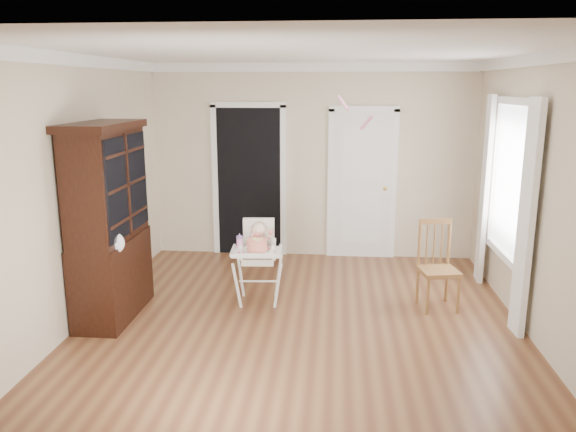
# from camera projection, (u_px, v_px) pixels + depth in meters

# --- Properties ---
(floor) EXTENTS (5.00, 5.00, 0.00)m
(floor) POSITION_uv_depth(u_px,v_px,m) (300.00, 325.00, 5.75)
(floor) COLOR brown
(floor) RESTS_ON ground
(ceiling) EXTENTS (5.00, 5.00, 0.00)m
(ceiling) POSITION_uv_depth(u_px,v_px,m) (301.00, 52.00, 5.14)
(ceiling) COLOR white
(ceiling) RESTS_ON wall_back
(wall_back) EXTENTS (4.50, 0.00, 4.50)m
(wall_back) POSITION_uv_depth(u_px,v_px,m) (312.00, 162.00, 7.87)
(wall_back) COLOR beige
(wall_back) RESTS_ON floor
(wall_left) EXTENTS (0.00, 5.00, 5.00)m
(wall_left) POSITION_uv_depth(u_px,v_px,m) (78.00, 192.00, 5.64)
(wall_left) COLOR beige
(wall_left) RESTS_ON floor
(wall_right) EXTENTS (0.00, 5.00, 5.00)m
(wall_right) POSITION_uv_depth(u_px,v_px,m) (540.00, 200.00, 5.25)
(wall_right) COLOR beige
(wall_right) RESTS_ON floor
(crown_molding) EXTENTS (4.50, 5.00, 0.12)m
(crown_molding) POSITION_uv_depth(u_px,v_px,m) (301.00, 58.00, 5.15)
(crown_molding) COLOR white
(crown_molding) RESTS_ON ceiling
(doorway) EXTENTS (1.06, 0.05, 2.22)m
(doorway) POSITION_uv_depth(u_px,v_px,m) (249.00, 178.00, 7.99)
(doorway) COLOR black
(doorway) RESTS_ON wall_back
(closet_door) EXTENTS (0.96, 0.09, 2.13)m
(closet_door) POSITION_uv_depth(u_px,v_px,m) (362.00, 186.00, 7.86)
(closet_door) COLOR white
(closet_door) RESTS_ON wall_back
(window_right) EXTENTS (0.13, 1.84, 2.30)m
(window_right) POSITION_uv_depth(u_px,v_px,m) (507.00, 191.00, 6.05)
(window_right) COLOR white
(window_right) RESTS_ON wall_right
(high_chair) EXTENTS (0.59, 0.72, 0.96)m
(high_chair) POSITION_uv_depth(u_px,v_px,m) (258.00, 252.00, 6.25)
(high_chair) COLOR white
(high_chair) RESTS_ON floor
(baby) EXTENTS (0.28, 0.20, 0.39)m
(baby) POSITION_uv_depth(u_px,v_px,m) (258.00, 240.00, 6.24)
(baby) COLOR beige
(baby) RESTS_ON high_chair
(cake) EXTENTS (0.28, 0.28, 0.13)m
(cake) POSITION_uv_depth(u_px,v_px,m) (257.00, 245.00, 6.01)
(cake) COLOR silver
(cake) RESTS_ON high_chair
(sippy_cup) EXTENTS (0.07, 0.07, 0.17)m
(sippy_cup) POSITION_uv_depth(u_px,v_px,m) (240.00, 241.00, 6.12)
(sippy_cup) COLOR #EF92D1
(sippy_cup) RESTS_ON high_chair
(china_cabinet) EXTENTS (0.54, 1.21, 2.04)m
(china_cabinet) POSITION_uv_depth(u_px,v_px,m) (109.00, 222.00, 5.78)
(china_cabinet) COLOR black
(china_cabinet) RESTS_ON floor
(dining_chair) EXTENTS (0.46, 0.46, 0.97)m
(dining_chair) POSITION_uv_depth(u_px,v_px,m) (438.00, 268.00, 6.13)
(dining_chair) COLOR brown
(dining_chair) RESTS_ON floor
(streamer) EXTENTS (0.13, 0.48, 0.15)m
(streamer) POSITION_uv_depth(u_px,v_px,m) (343.00, 103.00, 6.05)
(streamer) COLOR pink
(streamer) RESTS_ON ceiling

